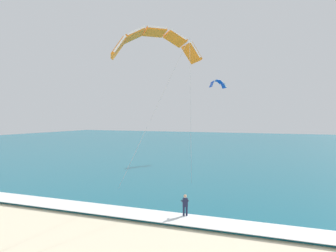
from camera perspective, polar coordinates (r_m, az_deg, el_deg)
The scene contains 6 objects.
sea at distance 81.42m, azimuth 21.12°, elevation -3.32°, with size 200.00×120.00×0.20m, color #146075.
surf_foam at distance 23.35m, azimuth 14.39°, elevation -15.34°, with size 200.00×2.60×0.04m, color white.
surfboard at distance 25.42m, azimuth 2.71°, elevation -14.33°, with size 1.02×1.45×0.09m.
kitesurfer at distance 25.20m, azimuth 2.71°, elevation -12.32°, with size 0.67×0.66×1.69m.
kite_primary at distance 30.80m, azimuth -1.94°, elevation 13.13°, with size 7.51×7.05×13.09m.
kite_distant at distance 61.18m, azimuth 7.73°, elevation 6.72°, with size 2.04×3.87×1.46m.
Camera 1 is at (3.56, -10.59, 7.04)m, focal length 38.88 mm.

